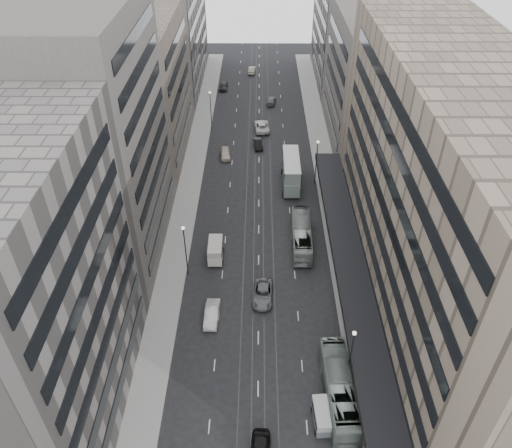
{
  "coord_description": "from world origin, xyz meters",
  "views": [
    {
      "loc": [
        -0.03,
        -38.01,
        47.61
      ],
      "look_at": [
        -0.38,
        16.78,
        5.11
      ],
      "focal_mm": 35.0,
      "sensor_mm": 36.0,
      "label": 1
    }
  ],
  "objects_px": {
    "panel_van": "(215,250)",
    "pedestrian": "(383,418)",
    "sedan_2": "(263,294)",
    "bus_near": "(339,388)",
    "double_decker": "(291,171)",
    "vw_microbus": "(322,416)",
    "sedan_1": "(212,314)",
    "bus_far": "(301,235)"
  },
  "relations": [
    {
      "from": "double_decker",
      "to": "panel_van",
      "type": "distance_m",
      "value": 22.39
    },
    {
      "from": "double_decker",
      "to": "sedan_2",
      "type": "xyz_separation_m",
      "value": [
        -4.9,
        -26.9,
        -2.07
      ]
    },
    {
      "from": "double_decker",
      "to": "sedan_1",
      "type": "height_order",
      "value": "double_decker"
    },
    {
      "from": "bus_near",
      "to": "vw_microbus",
      "type": "height_order",
      "value": "bus_near"
    },
    {
      "from": "sedan_1",
      "to": "pedestrian",
      "type": "xyz_separation_m",
      "value": [
        18.5,
        -14.17,
        0.3
      ]
    },
    {
      "from": "panel_van",
      "to": "pedestrian",
      "type": "distance_m",
      "value": 31.67
    },
    {
      "from": "double_decker",
      "to": "vw_microbus",
      "type": "bearing_deg",
      "value": -88.43
    },
    {
      "from": "bus_near",
      "to": "bus_far",
      "type": "xyz_separation_m",
      "value": [
        -2.23,
        25.78,
        -0.06
      ]
    },
    {
      "from": "panel_van",
      "to": "pedestrian",
      "type": "xyz_separation_m",
      "value": [
        18.82,
        -25.47,
        -0.43
      ]
    },
    {
      "from": "double_decker",
      "to": "bus_far",
      "type": "bearing_deg",
      "value": -86.82
    },
    {
      "from": "bus_far",
      "to": "vw_microbus",
      "type": "relative_size",
      "value": 2.93
    },
    {
      "from": "sedan_2",
      "to": "pedestrian",
      "type": "xyz_separation_m",
      "value": [
        12.13,
        -17.69,
        0.33
      ]
    },
    {
      "from": "double_decker",
      "to": "panel_van",
      "type": "bearing_deg",
      "value": -120.99
    },
    {
      "from": "vw_microbus",
      "to": "sedan_2",
      "type": "xyz_separation_m",
      "value": [
        -5.94,
        17.47,
        -0.4
      ]
    },
    {
      "from": "bus_far",
      "to": "sedan_2",
      "type": "height_order",
      "value": "bus_far"
    },
    {
      "from": "vw_microbus",
      "to": "bus_far",
      "type": "bearing_deg",
      "value": 86.67
    },
    {
      "from": "bus_near",
      "to": "double_decker",
      "type": "relative_size",
      "value": 1.25
    },
    {
      "from": "panel_van",
      "to": "bus_far",
      "type": "bearing_deg",
      "value": 14.22
    },
    {
      "from": "double_decker",
      "to": "pedestrian",
      "type": "xyz_separation_m",
      "value": [
        7.23,
        -44.59,
        -1.74
      ]
    },
    {
      "from": "double_decker",
      "to": "pedestrian",
      "type": "bearing_deg",
      "value": -80.56
    },
    {
      "from": "sedan_2",
      "to": "bus_near",
      "type": "bearing_deg",
      "value": -58.35
    },
    {
      "from": "bus_far",
      "to": "sedan_2",
      "type": "relative_size",
      "value": 2.12
    },
    {
      "from": "bus_near",
      "to": "pedestrian",
      "type": "height_order",
      "value": "bus_near"
    },
    {
      "from": "bus_far",
      "to": "panel_van",
      "type": "relative_size",
      "value": 2.62
    },
    {
      "from": "bus_far",
      "to": "double_decker",
      "type": "relative_size",
      "value": 1.2
    },
    {
      "from": "vw_microbus",
      "to": "bus_near",
      "type": "bearing_deg",
      "value": 51.04
    },
    {
      "from": "sedan_2",
      "to": "pedestrian",
      "type": "height_order",
      "value": "pedestrian"
    },
    {
      "from": "double_decker",
      "to": "pedestrian",
      "type": "distance_m",
      "value": 45.2
    },
    {
      "from": "sedan_1",
      "to": "sedan_2",
      "type": "height_order",
      "value": "sedan_1"
    },
    {
      "from": "sedan_2",
      "to": "pedestrian",
      "type": "relative_size",
      "value": 2.9
    },
    {
      "from": "double_decker",
      "to": "sedan_1",
      "type": "xyz_separation_m",
      "value": [
        -11.26,
        -30.41,
        -2.04
      ]
    },
    {
      "from": "double_decker",
      "to": "panel_van",
      "type": "xyz_separation_m",
      "value": [
        -11.58,
        -19.11,
        -1.31
      ]
    },
    {
      "from": "bus_near",
      "to": "pedestrian",
      "type": "distance_m",
      "value": 5.23
    },
    {
      "from": "sedan_2",
      "to": "vw_microbus",
      "type": "bearing_deg",
      "value": -68.04
    },
    {
      "from": "sedan_1",
      "to": "pedestrian",
      "type": "bearing_deg",
      "value": -35.63
    },
    {
      "from": "double_decker",
      "to": "vw_microbus",
      "type": "height_order",
      "value": "double_decker"
    },
    {
      "from": "bus_near",
      "to": "double_decker",
      "type": "xyz_separation_m",
      "value": [
        -3.04,
        41.53,
        1.16
      ]
    },
    {
      "from": "sedan_2",
      "to": "sedan_1",
      "type": "bearing_deg",
      "value": -147.89
    },
    {
      "from": "bus_far",
      "to": "panel_van",
      "type": "xyz_separation_m",
      "value": [
        -12.39,
        -3.37,
        -0.09
      ]
    },
    {
      "from": "vw_microbus",
      "to": "panel_van",
      "type": "height_order",
      "value": "panel_van"
    },
    {
      "from": "bus_near",
      "to": "pedestrian",
      "type": "xyz_separation_m",
      "value": [
        4.2,
        -3.06,
        -0.58
      ]
    },
    {
      "from": "bus_near",
      "to": "sedan_1",
      "type": "bearing_deg",
      "value": -39.64
    }
  ]
}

